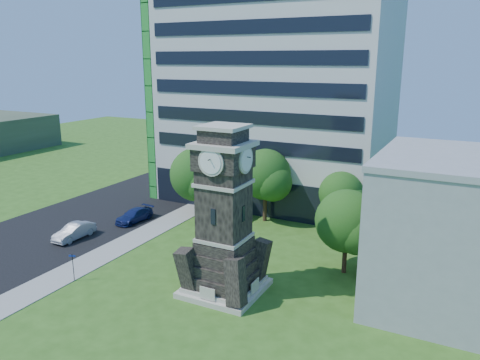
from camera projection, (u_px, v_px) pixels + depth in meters
The scene contains 14 objects.
ground at pixel (175, 293), 33.99m from camera, with size 160.00×160.00×0.00m, color #315B1A.
sidewalk at pixel (121, 246), 42.49m from camera, with size 3.00×70.00×0.06m, color gray.
street at pixel (54, 231), 46.25m from camera, with size 14.00×80.00×0.02m, color black.
clock_tower at pixel (224, 223), 33.06m from camera, with size 5.40×5.40×12.22m.
office_tall at pixel (277, 79), 54.07m from camera, with size 26.20×15.11×28.60m.
car_street_mid at pixel (74, 232), 44.11m from camera, with size 1.51×4.34×1.43m, color #9E9FA5.
car_street_north at pixel (134, 216), 48.81m from camera, with size 1.82×4.49×1.30m, color navy.
car_east_lot at pixel (424, 316), 29.79m from camera, with size 2.18×4.72×1.31m, color #434348.
park_bench at pixel (195, 280), 34.74m from camera, with size 2.00×0.53×1.03m.
street_sign at pixel (73, 264), 35.54m from camera, with size 0.53×0.05×2.19m.
tree_nw at pixel (197, 176), 49.38m from camera, with size 6.27×5.70×7.52m.
tree_nc at pixel (266, 176), 48.00m from camera, with size 5.80×5.27×7.65m.
tree_ne at pixel (342, 195), 45.24m from camera, with size 4.75×4.32×6.04m.
tree_east at pixel (347, 223), 36.26m from camera, with size 5.43×4.93×6.80m.
Camera 1 is at (18.26, -25.27, 16.53)m, focal length 35.00 mm.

